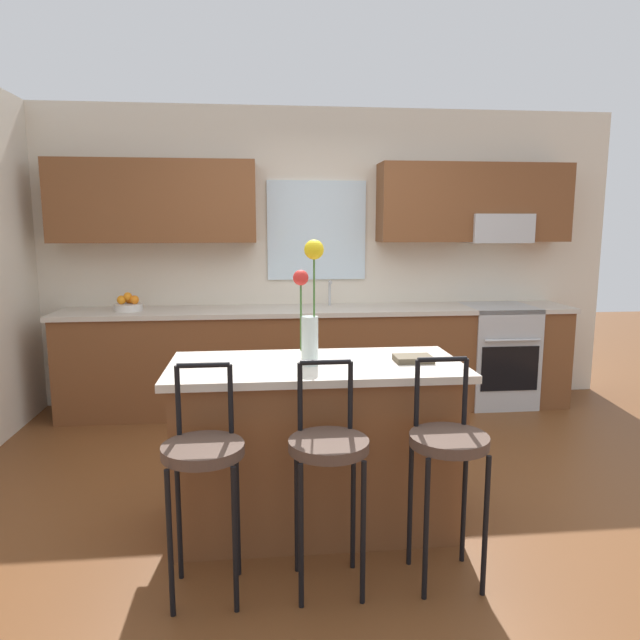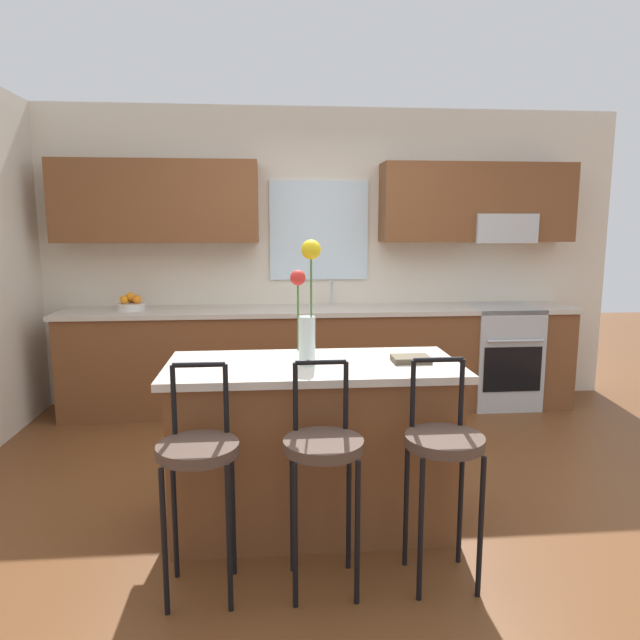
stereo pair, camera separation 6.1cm
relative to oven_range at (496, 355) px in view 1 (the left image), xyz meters
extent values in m
plane|color=brown|center=(-1.65, -1.68, -0.46)|extent=(14.00, 14.00, 0.00)
cube|color=beige|center=(-1.65, 0.38, 0.89)|extent=(5.60, 0.12, 2.70)
cube|color=brown|center=(-3.08, 0.15, 1.39)|extent=(1.75, 0.34, 0.70)
cube|color=brown|center=(-0.22, 0.15, 1.39)|extent=(1.75, 0.34, 0.70)
cube|color=silver|center=(-1.65, 0.31, 1.14)|extent=(0.91, 0.03, 0.90)
cube|color=#B7BABC|center=(0.00, 0.12, 1.16)|extent=(0.56, 0.36, 0.26)
cube|color=brown|center=(-1.65, 0.02, -0.02)|extent=(4.50, 0.60, 0.88)
cube|color=beige|center=(-1.65, 0.02, 0.44)|extent=(4.56, 0.64, 0.04)
cube|color=#B7BABC|center=(-1.54, 0.02, 0.39)|extent=(0.54, 0.38, 0.11)
cylinder|color=#B7BABC|center=(-1.54, 0.18, 0.57)|extent=(0.02, 0.02, 0.22)
cylinder|color=#B7BABC|center=(-1.54, 0.12, 0.68)|extent=(0.02, 0.12, 0.02)
cube|color=#B7BABC|center=(0.00, 0.00, 0.00)|extent=(0.60, 0.60, 0.92)
cube|color=black|center=(0.00, -0.29, -0.06)|extent=(0.52, 0.02, 0.40)
cylinder|color=#B7BABC|center=(0.00, -0.33, 0.20)|extent=(0.50, 0.02, 0.02)
cube|color=brown|center=(-1.89, -2.05, -0.02)|extent=(1.48, 0.64, 0.88)
cube|color=beige|center=(-1.89, -2.05, 0.44)|extent=(1.56, 0.72, 0.04)
cylinder|color=black|center=(-2.57, -2.77, -0.13)|extent=(0.02, 0.02, 0.66)
cylinder|color=black|center=(-2.30, -2.77, -0.13)|extent=(0.02, 0.02, 0.66)
cylinder|color=black|center=(-2.57, -2.50, -0.13)|extent=(0.02, 0.02, 0.66)
cylinder|color=black|center=(-2.30, -2.50, -0.13)|extent=(0.02, 0.02, 0.66)
cylinder|color=#4C382D|center=(-2.44, -2.63, 0.23)|extent=(0.36, 0.36, 0.05)
cylinder|color=black|center=(-2.56, -2.50, 0.41)|extent=(0.02, 0.02, 0.32)
cylinder|color=black|center=(-2.32, -2.50, 0.41)|extent=(0.02, 0.02, 0.32)
cylinder|color=black|center=(-2.44, -2.50, 0.57)|extent=(0.23, 0.02, 0.02)
cylinder|color=black|center=(-2.02, -2.77, -0.13)|extent=(0.02, 0.02, 0.66)
cylinder|color=black|center=(-1.75, -2.77, -0.13)|extent=(0.02, 0.02, 0.66)
cylinder|color=black|center=(-2.02, -2.50, -0.13)|extent=(0.02, 0.02, 0.66)
cylinder|color=black|center=(-1.75, -2.50, -0.13)|extent=(0.02, 0.02, 0.66)
cylinder|color=#4C382D|center=(-1.89, -2.63, 0.23)|extent=(0.36, 0.36, 0.05)
cylinder|color=black|center=(-2.01, -2.50, 0.41)|extent=(0.02, 0.02, 0.32)
cylinder|color=black|center=(-1.77, -2.50, 0.41)|extent=(0.02, 0.02, 0.32)
cylinder|color=black|center=(-1.89, -2.50, 0.57)|extent=(0.23, 0.02, 0.02)
cylinder|color=black|center=(-1.47, -2.77, -0.13)|extent=(0.02, 0.02, 0.66)
cylinder|color=black|center=(-1.20, -2.77, -0.13)|extent=(0.02, 0.02, 0.66)
cylinder|color=black|center=(-1.47, -2.50, -0.13)|extent=(0.02, 0.02, 0.66)
cylinder|color=black|center=(-1.20, -2.50, -0.13)|extent=(0.02, 0.02, 0.66)
cylinder|color=#4C382D|center=(-1.34, -2.63, 0.23)|extent=(0.36, 0.36, 0.05)
cylinder|color=black|center=(-1.46, -2.50, 0.41)|extent=(0.02, 0.02, 0.32)
cylinder|color=black|center=(-1.22, -2.50, 0.41)|extent=(0.02, 0.02, 0.32)
cylinder|color=black|center=(-1.34, -2.50, 0.57)|extent=(0.23, 0.02, 0.02)
cylinder|color=silver|center=(-1.93, -2.10, 0.59)|extent=(0.09, 0.09, 0.26)
cylinder|color=#3D722D|center=(-1.90, -2.10, 0.80)|extent=(0.01, 0.01, 0.53)
sphere|color=yellow|center=(-1.90, -2.10, 1.07)|extent=(0.10, 0.10, 0.10)
cylinder|color=#3D722D|center=(-1.97, -2.10, 0.73)|extent=(0.01, 0.01, 0.38)
sphere|color=red|center=(-1.97, -2.10, 0.92)|extent=(0.08, 0.08, 0.08)
cube|color=brown|center=(-1.36, -2.08, 0.48)|extent=(0.20, 0.15, 0.03)
cylinder|color=silver|center=(-3.31, 0.02, 0.49)|extent=(0.24, 0.24, 0.06)
sphere|color=orange|center=(-3.26, 0.02, 0.56)|extent=(0.08, 0.08, 0.08)
sphere|color=orange|center=(-3.31, 0.08, 0.56)|extent=(0.08, 0.08, 0.08)
sphere|color=orange|center=(-3.37, 0.02, 0.56)|extent=(0.08, 0.08, 0.08)
sphere|color=orange|center=(-3.31, 0.02, 0.59)|extent=(0.07, 0.07, 0.07)
camera|label=1|loc=(-2.18, -5.06, 1.19)|focal=32.53mm
camera|label=2|loc=(-2.12, -5.07, 1.19)|focal=32.53mm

